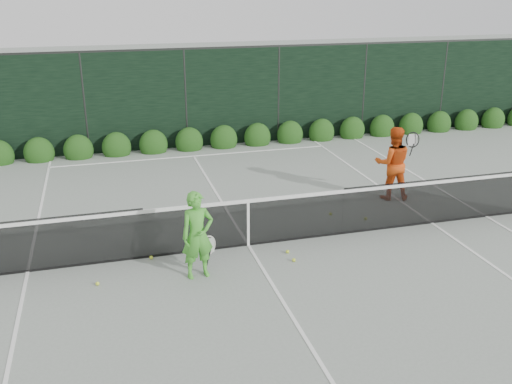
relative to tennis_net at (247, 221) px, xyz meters
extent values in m
plane|color=gray|center=(0.02, 0.00, -0.53)|extent=(80.00, 80.00, 0.00)
cube|color=black|center=(-4.18, 0.00, -0.02)|extent=(4.40, 0.01, 1.02)
cube|color=black|center=(0.02, 0.00, -0.05)|extent=(4.00, 0.01, 0.96)
cube|color=black|center=(4.22, 0.00, -0.02)|extent=(4.40, 0.01, 1.02)
cube|color=white|center=(0.02, 0.00, 0.41)|extent=(12.80, 0.03, 0.07)
cube|color=black|center=(0.02, 0.00, -0.51)|extent=(12.80, 0.02, 0.04)
cube|color=white|center=(0.02, 0.00, -0.07)|extent=(0.05, 0.03, 0.91)
imported|color=green|center=(-1.14, -0.96, 0.26)|extent=(0.62, 0.45, 1.58)
torus|color=beige|center=(-0.94, -0.86, -0.01)|extent=(0.29, 0.13, 0.30)
cylinder|color=black|center=(-0.94, -0.86, -0.25)|extent=(0.10, 0.03, 0.30)
imported|color=#D24711|center=(4.00, 1.64, 0.35)|extent=(1.01, 0.88, 1.76)
torus|color=black|center=(4.35, 1.44, 0.95)|extent=(0.28, 0.16, 0.30)
cylinder|color=black|center=(4.35, 1.44, 0.71)|extent=(0.10, 0.03, 0.30)
cube|color=white|center=(5.51, 0.00, -0.53)|extent=(0.06, 23.77, 0.01)
cube|color=white|center=(-4.09, 0.00, -0.53)|extent=(0.06, 23.77, 0.01)
cube|color=white|center=(4.14, 0.00, -0.53)|extent=(0.06, 23.77, 0.01)
cube|color=white|center=(0.02, 11.88, -0.53)|extent=(11.03, 0.06, 0.01)
cube|color=white|center=(0.02, 6.40, -0.53)|extent=(8.23, 0.06, 0.01)
cube|color=white|center=(0.02, 0.00, -0.53)|extent=(0.06, 12.80, 0.01)
cube|color=black|center=(0.02, 7.50, 0.97)|extent=(32.00, 0.06, 3.00)
cube|color=#262826|center=(0.02, 7.50, 2.50)|extent=(32.00, 0.06, 0.06)
cylinder|color=#262826|center=(-2.98, 7.50, 0.97)|extent=(0.08, 0.08, 3.00)
cylinder|color=#262826|center=(0.02, 7.50, 0.97)|extent=(0.08, 0.08, 3.00)
cylinder|color=#262826|center=(3.02, 7.50, 0.97)|extent=(0.08, 0.08, 3.00)
cylinder|color=#262826|center=(6.02, 7.50, 0.97)|extent=(0.08, 0.08, 3.00)
cylinder|color=#262826|center=(9.02, 7.50, 0.97)|extent=(0.08, 0.08, 3.00)
ellipsoid|color=#193C10|center=(-4.38, 7.15, -0.30)|extent=(0.86, 0.65, 0.94)
ellipsoid|color=#193C10|center=(-3.28, 7.15, -0.30)|extent=(0.86, 0.65, 0.94)
ellipsoid|color=#193C10|center=(-2.18, 7.15, -0.30)|extent=(0.86, 0.65, 0.94)
ellipsoid|color=#193C10|center=(-1.08, 7.15, -0.30)|extent=(0.86, 0.65, 0.94)
ellipsoid|color=#193C10|center=(0.02, 7.15, -0.30)|extent=(0.86, 0.65, 0.94)
ellipsoid|color=#193C10|center=(1.12, 7.15, -0.30)|extent=(0.86, 0.65, 0.94)
ellipsoid|color=#193C10|center=(2.22, 7.15, -0.30)|extent=(0.86, 0.65, 0.94)
ellipsoid|color=#193C10|center=(3.32, 7.15, -0.30)|extent=(0.86, 0.65, 0.94)
ellipsoid|color=#193C10|center=(4.42, 7.15, -0.30)|extent=(0.86, 0.65, 0.94)
ellipsoid|color=#193C10|center=(5.52, 7.15, -0.30)|extent=(0.86, 0.65, 0.94)
ellipsoid|color=#193C10|center=(6.62, 7.15, -0.30)|extent=(0.86, 0.65, 0.94)
ellipsoid|color=#193C10|center=(7.72, 7.15, -0.30)|extent=(0.86, 0.65, 0.94)
ellipsoid|color=#193C10|center=(8.82, 7.15, -0.30)|extent=(0.86, 0.65, 0.94)
ellipsoid|color=#193C10|center=(9.92, 7.15, -0.30)|extent=(0.86, 0.65, 0.94)
ellipsoid|color=#193C10|center=(11.02, 7.15, -0.30)|extent=(0.86, 0.65, 0.94)
sphere|color=#D0E432|center=(2.20, 1.01, -0.50)|extent=(0.07, 0.07, 0.07)
sphere|color=#D0E432|center=(-1.89, -0.08, -0.50)|extent=(0.07, 0.07, 0.07)
sphere|color=#D0E432|center=(0.67, -0.90, -0.50)|extent=(0.07, 0.07, 0.07)
sphere|color=#D0E432|center=(-2.88, -0.83, -0.50)|extent=(0.07, 0.07, 0.07)
sphere|color=#D0E432|center=(2.83, 0.55, -0.50)|extent=(0.07, 0.07, 0.07)
sphere|color=#D0E432|center=(0.66, -0.54, -0.50)|extent=(0.07, 0.07, 0.07)
camera|label=1|loc=(-2.58, -9.89, 4.38)|focal=40.00mm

